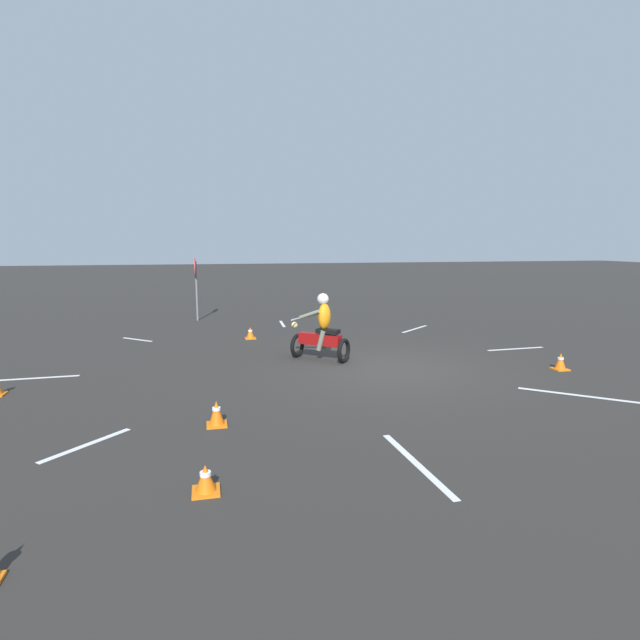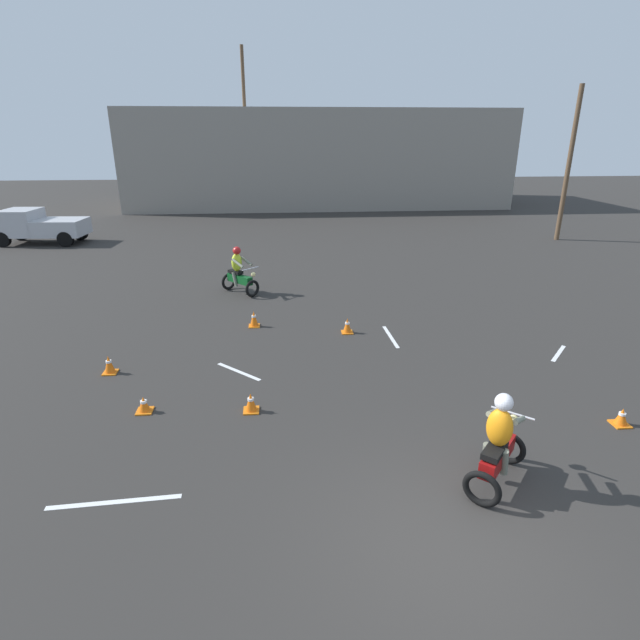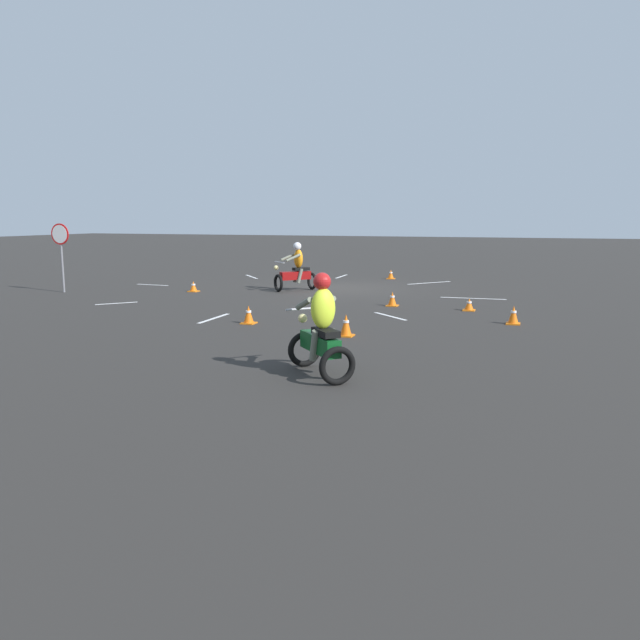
{
  "view_description": "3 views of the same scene",
  "coord_description": "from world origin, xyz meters",
  "px_view_note": "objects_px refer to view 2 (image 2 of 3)",
  "views": [
    {
      "loc": [
        -10.52,
        3.97,
        2.86
      ],
      "look_at": [
        1.21,
        1.29,
        1.0
      ],
      "focal_mm": 28.0,
      "sensor_mm": 36.0,
      "label": 1
    },
    {
      "loc": [
        -2.2,
        -5.08,
        5.31
      ],
      "look_at": [
        -1.14,
        6.65,
        0.9
      ],
      "focal_mm": 28.0,
      "sensor_mm": 36.0,
      "label": 2
    },
    {
      "loc": [
        -6.74,
        21.15,
        2.51
      ],
      "look_at": [
        -3.49,
        12.0,
        0.9
      ],
      "focal_mm": 35.0,
      "sensor_mm": 36.0,
      "label": 3
    }
  ],
  "objects_px": {
    "traffic_cone_mid_center": "(144,405)",
    "traffic_cone_far_center": "(251,403)",
    "motorcycle_rider_foreground": "(498,446)",
    "utility_pole_near": "(569,166)",
    "traffic_cone_near_left": "(622,417)",
    "traffic_cone_far_left": "(254,319)",
    "traffic_cone_near_right": "(109,365)",
    "utility_pole_far": "(246,131)",
    "traffic_cone_far_right": "(347,326)",
    "pickup_truck": "(40,225)",
    "motorcycle_rider_background": "(239,273)"
  },
  "relations": [
    {
      "from": "pickup_truck",
      "to": "traffic_cone_far_right",
      "type": "relative_size",
      "value": 9.82
    },
    {
      "from": "traffic_cone_far_right",
      "to": "utility_pole_near",
      "type": "xyz_separation_m",
      "value": [
        12.99,
        12.17,
        3.57
      ]
    },
    {
      "from": "traffic_cone_far_right",
      "to": "utility_pole_near",
      "type": "height_order",
      "value": "utility_pole_near"
    },
    {
      "from": "motorcycle_rider_foreground",
      "to": "traffic_cone_near_right",
      "type": "xyz_separation_m",
      "value": [
        -7.37,
        4.66,
        -0.51
      ]
    },
    {
      "from": "motorcycle_rider_background",
      "to": "traffic_cone_near_right",
      "type": "xyz_separation_m",
      "value": [
        -2.67,
        -6.1,
        -0.51
      ]
    },
    {
      "from": "traffic_cone_near_left",
      "to": "traffic_cone_far_left",
      "type": "distance_m",
      "value": 9.39
    },
    {
      "from": "motorcycle_rider_foreground",
      "to": "traffic_cone_mid_center",
      "type": "height_order",
      "value": "motorcycle_rider_foreground"
    },
    {
      "from": "pickup_truck",
      "to": "traffic_cone_near_right",
      "type": "relative_size",
      "value": 9.61
    },
    {
      "from": "motorcycle_rider_foreground",
      "to": "utility_pole_near",
      "type": "height_order",
      "value": "utility_pole_near"
    },
    {
      "from": "utility_pole_far",
      "to": "traffic_cone_mid_center",
      "type": "bearing_deg",
      "value": -91.67
    },
    {
      "from": "traffic_cone_far_right",
      "to": "traffic_cone_far_left",
      "type": "height_order",
      "value": "traffic_cone_far_left"
    },
    {
      "from": "motorcycle_rider_background",
      "to": "utility_pole_far",
      "type": "xyz_separation_m",
      "value": [
        -0.59,
        21.51,
        4.76
      ]
    },
    {
      "from": "traffic_cone_far_center",
      "to": "traffic_cone_far_left",
      "type": "relative_size",
      "value": 0.86
    },
    {
      "from": "motorcycle_rider_foreground",
      "to": "traffic_cone_far_right",
      "type": "height_order",
      "value": "motorcycle_rider_foreground"
    },
    {
      "from": "motorcycle_rider_foreground",
      "to": "traffic_cone_near_left",
      "type": "relative_size",
      "value": 4.64
    },
    {
      "from": "traffic_cone_near_left",
      "to": "utility_pole_far",
      "type": "xyz_separation_m",
      "value": [
        -8.47,
        30.81,
        5.32
      ]
    },
    {
      "from": "pickup_truck",
      "to": "traffic_cone_far_left",
      "type": "xyz_separation_m",
      "value": [
        11.22,
        -12.85,
        -0.7
      ]
    },
    {
      "from": "traffic_cone_near_left",
      "to": "traffic_cone_mid_center",
      "type": "xyz_separation_m",
      "value": [
        -9.33,
        1.33,
        -0.01
      ]
    },
    {
      "from": "traffic_cone_far_center",
      "to": "traffic_cone_far_left",
      "type": "distance_m",
      "value": 4.8
    },
    {
      "from": "utility_pole_near",
      "to": "traffic_cone_near_right",
      "type": "bearing_deg",
      "value": -143.15
    },
    {
      "from": "traffic_cone_far_right",
      "to": "utility_pole_far",
      "type": "height_order",
      "value": "utility_pole_far"
    },
    {
      "from": "traffic_cone_near_left",
      "to": "traffic_cone_far_center",
      "type": "distance_m",
      "value": 7.26
    },
    {
      "from": "traffic_cone_near_right",
      "to": "traffic_cone_far_left",
      "type": "distance_m",
      "value": 4.29
    },
    {
      "from": "motorcycle_rider_background",
      "to": "traffic_cone_near_right",
      "type": "relative_size",
      "value": 3.75
    },
    {
      "from": "motorcycle_rider_background",
      "to": "utility_pole_near",
      "type": "relative_size",
      "value": 0.22
    },
    {
      "from": "traffic_cone_mid_center",
      "to": "utility_pole_far",
      "type": "height_order",
      "value": "utility_pole_far"
    },
    {
      "from": "pickup_truck",
      "to": "traffic_cone_far_center",
      "type": "distance_m",
      "value": 20.98
    },
    {
      "from": "motorcycle_rider_foreground",
      "to": "utility_pole_far",
      "type": "distance_m",
      "value": 33.05
    },
    {
      "from": "traffic_cone_near_left",
      "to": "traffic_cone_far_center",
      "type": "height_order",
      "value": "traffic_cone_far_center"
    },
    {
      "from": "traffic_cone_far_center",
      "to": "utility_pole_far",
      "type": "xyz_separation_m",
      "value": [
        -1.3,
        29.66,
        5.29
      ]
    },
    {
      "from": "utility_pole_near",
      "to": "pickup_truck",
      "type": "bearing_deg",
      "value": 176.97
    },
    {
      "from": "traffic_cone_near_right",
      "to": "traffic_cone_far_right",
      "type": "bearing_deg",
      "value": 18.77
    },
    {
      "from": "utility_pole_far",
      "to": "traffic_cone_far_left",
      "type": "bearing_deg",
      "value": -87.23
    },
    {
      "from": "motorcycle_rider_foreground",
      "to": "utility_pole_far",
      "type": "relative_size",
      "value": 0.15
    },
    {
      "from": "motorcycle_rider_foreground",
      "to": "utility_pole_far",
      "type": "height_order",
      "value": "utility_pole_far"
    },
    {
      "from": "motorcycle_rider_background",
      "to": "pickup_truck",
      "type": "distance_m",
      "value": 14.24
    },
    {
      "from": "traffic_cone_near_left",
      "to": "utility_pole_far",
      "type": "relative_size",
      "value": 0.03
    },
    {
      "from": "traffic_cone_mid_center",
      "to": "traffic_cone_far_center",
      "type": "bearing_deg",
      "value": -4.56
    },
    {
      "from": "utility_pole_near",
      "to": "traffic_cone_far_right",
      "type": "bearing_deg",
      "value": -136.88
    },
    {
      "from": "traffic_cone_far_right",
      "to": "utility_pole_far",
      "type": "xyz_separation_m",
      "value": [
        -3.85,
        25.6,
        5.28
      ]
    },
    {
      "from": "traffic_cone_far_right",
      "to": "traffic_cone_near_right",
      "type": "bearing_deg",
      "value": -161.23
    },
    {
      "from": "pickup_truck",
      "to": "motorcycle_rider_background",
      "type": "bearing_deg",
      "value": -127.9
    },
    {
      "from": "motorcycle_rider_foreground",
      "to": "utility_pole_far",
      "type": "bearing_deg",
      "value": 140.44
    },
    {
      "from": "utility_pole_far",
      "to": "motorcycle_rider_foreground",
      "type": "bearing_deg",
      "value": -80.7
    },
    {
      "from": "pickup_truck",
      "to": "traffic_cone_near_right",
      "type": "height_order",
      "value": "pickup_truck"
    },
    {
      "from": "motorcycle_rider_background",
      "to": "traffic_cone_far_left",
      "type": "xyz_separation_m",
      "value": [
        0.62,
        -3.35,
        -0.5
      ]
    },
    {
      "from": "motorcycle_rider_foreground",
      "to": "traffic_cone_near_left",
      "type": "height_order",
      "value": "motorcycle_rider_foreground"
    },
    {
      "from": "motorcycle_rider_foreground",
      "to": "traffic_cone_far_right",
      "type": "xyz_separation_m",
      "value": [
        -1.43,
        6.68,
        -0.52
      ]
    },
    {
      "from": "motorcycle_rider_foreground",
      "to": "pickup_truck",
      "type": "height_order",
      "value": "pickup_truck"
    },
    {
      "from": "pickup_truck",
      "to": "traffic_cone_far_left",
      "type": "height_order",
      "value": "pickup_truck"
    }
  ]
}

